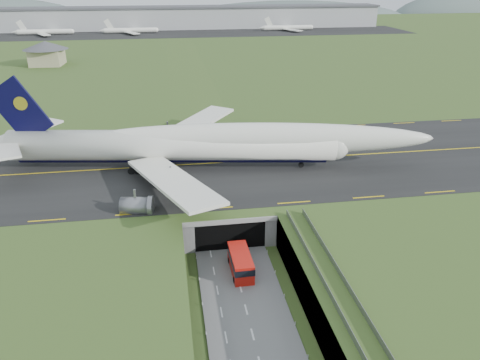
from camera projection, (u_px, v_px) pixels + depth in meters
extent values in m
plane|color=#3A5622|center=(238.00, 277.00, 72.96)|extent=(900.00, 900.00, 0.00)
cube|color=gray|center=(238.00, 261.00, 71.74)|extent=(800.00, 800.00, 6.00)
cube|color=slate|center=(246.00, 308.00, 66.15)|extent=(12.00, 75.00, 0.20)
cube|color=black|center=(214.00, 163.00, 100.28)|extent=(800.00, 44.00, 0.18)
cube|color=gray|center=(222.00, 194.00, 87.88)|extent=(16.00, 22.00, 1.00)
cube|color=gray|center=(186.00, 208.00, 87.90)|extent=(2.00, 22.00, 6.00)
cube|color=gray|center=(259.00, 203.00, 89.89)|extent=(2.00, 22.00, 6.00)
cube|color=black|center=(226.00, 220.00, 84.58)|extent=(12.00, 12.00, 5.00)
cube|color=#A8A8A3|center=(230.00, 221.00, 77.86)|extent=(17.00, 0.50, 0.80)
cube|color=#A8A8A3|center=(352.00, 320.00, 55.47)|extent=(3.00, 53.00, 0.50)
cube|color=gray|center=(342.00, 316.00, 54.96)|extent=(0.06, 53.00, 1.00)
cube|color=gray|center=(364.00, 314.00, 55.36)|extent=(0.06, 53.00, 1.00)
cylinder|color=#A8A8A3|center=(343.00, 325.00, 58.94)|extent=(0.90, 0.90, 5.60)
cylinder|color=#A8A8A3|center=(314.00, 271.00, 69.78)|extent=(0.90, 0.90, 5.60)
cylinder|color=white|center=(173.00, 145.00, 96.03)|extent=(66.92, 16.49, 6.28)
sphere|color=white|center=(335.00, 145.00, 96.08)|extent=(7.03, 7.03, 6.16)
ellipsoid|color=white|center=(260.00, 139.00, 95.49)|extent=(70.95, 16.64, 6.60)
ellipsoid|color=black|center=(330.00, 141.00, 95.76)|extent=(4.77, 3.39, 2.20)
cylinder|color=black|center=(173.00, 156.00, 97.03)|extent=(63.06, 12.38, 2.64)
cube|color=white|center=(190.00, 127.00, 110.79)|extent=(23.81, 27.22, 2.64)
cube|color=white|center=(38.00, 127.00, 102.12)|extent=(10.02, 11.29, 1.01)
cube|color=white|center=(172.00, 181.00, 82.08)|extent=(17.01, 29.91, 2.64)
cube|color=white|center=(7.00, 151.00, 88.66)|extent=(7.71, 11.66, 1.01)
cube|color=black|center=(20.00, 110.00, 93.00)|extent=(12.43, 2.51, 13.89)
cylinder|color=yellow|center=(21.00, 103.00, 92.40)|extent=(2.82, 1.10, 2.75)
cylinder|color=slate|center=(182.00, 148.00, 106.19)|extent=(5.54, 3.99, 3.24)
cylinder|color=slate|center=(168.00, 134.00, 115.60)|extent=(5.54, 3.99, 3.24)
cylinder|color=slate|center=(171.00, 182.00, 89.15)|extent=(5.54, 3.99, 3.24)
cylinder|color=slate|center=(136.00, 206.00, 79.72)|extent=(5.54, 3.99, 3.24)
cylinder|color=black|center=(301.00, 165.00, 97.85)|extent=(1.14, 0.65, 1.08)
cube|color=black|center=(153.00, 164.00, 97.74)|extent=(6.88, 7.70, 1.37)
cube|color=red|center=(241.00, 263.00, 73.49)|extent=(3.13, 8.09, 3.22)
cube|color=black|center=(241.00, 259.00, 73.22)|extent=(3.19, 8.20, 1.07)
cube|color=black|center=(241.00, 270.00, 74.03)|extent=(2.90, 7.55, 0.54)
cylinder|color=black|center=(235.00, 280.00, 71.35)|extent=(0.39, 0.97, 0.97)
cylinder|color=black|center=(229.00, 260.00, 76.18)|extent=(0.39, 0.97, 0.97)
cylinder|color=black|center=(252.00, 278.00, 71.78)|extent=(0.39, 0.97, 0.97)
cylinder|color=black|center=(246.00, 259.00, 76.61)|extent=(0.39, 0.97, 0.97)
cube|color=tan|center=(47.00, 57.00, 205.51)|extent=(13.66, 13.66, 6.93)
cone|color=#4C4C51|center=(45.00, 45.00, 203.40)|extent=(20.03, 20.03, 3.46)
cube|color=#B2B2B2|center=(175.00, 18.00, 338.30)|extent=(300.00, 22.00, 15.00)
cube|color=#4C4C51|center=(174.00, 7.00, 335.25)|extent=(302.00, 24.00, 1.20)
cube|color=black|center=(177.00, 33.00, 314.20)|extent=(320.00, 50.00, 0.08)
cylinder|color=white|center=(45.00, 32.00, 305.70)|extent=(34.00, 3.20, 3.20)
cylinder|color=white|center=(131.00, 30.00, 313.53)|extent=(34.00, 3.20, 3.20)
cylinder|color=white|center=(288.00, 28.00, 328.97)|extent=(34.00, 3.20, 3.20)
ellipsoid|color=#566764|center=(290.00, 23.00, 479.84)|extent=(260.00, 91.00, 44.00)
ellipsoid|color=#566764|center=(468.00, 20.00, 508.32)|extent=(180.00, 63.00, 60.00)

